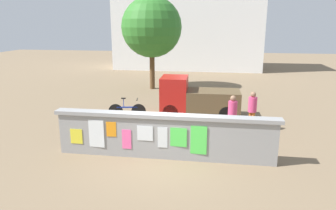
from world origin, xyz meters
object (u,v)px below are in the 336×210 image
at_px(auto_rickshaw_truck, 196,98).
at_px(bicycle_near, 127,110).
at_px(motorcycle, 167,128).
at_px(tree_roadside, 152,27).
at_px(bicycle_far, 94,128).
at_px(person_walking, 252,107).
at_px(person_bystander, 232,112).

height_order(auto_rickshaw_truck, bicycle_near, auto_rickshaw_truck).
distance_m(motorcycle, tree_roadside, 10.16).
relative_size(motorcycle, bicycle_near, 1.12).
bearing_deg(bicycle_near, bicycle_far, -101.65).
height_order(motorcycle, tree_roadside, tree_roadside).
height_order(motorcycle, person_walking, person_walking).
relative_size(auto_rickshaw_truck, person_walking, 2.25).
height_order(motorcycle, bicycle_far, bicycle_far).
relative_size(person_walking, tree_roadside, 0.27).
height_order(bicycle_near, person_walking, person_walking).
height_order(motorcycle, bicycle_near, bicycle_near).
bearing_deg(bicycle_far, bicycle_near, 78.35).
bearing_deg(bicycle_near, auto_rickshaw_truck, 13.75).
bearing_deg(motorcycle, auto_rickshaw_truck, 75.96).
bearing_deg(tree_roadside, motorcycle, -75.12).
bearing_deg(bicycle_far, tree_roadside, 87.87).
distance_m(motorcycle, person_bystander, 2.57).
bearing_deg(auto_rickshaw_truck, bicycle_near, -166.25).
bearing_deg(motorcycle, tree_roadside, 104.88).
bearing_deg(motorcycle, bicycle_near, 131.86).
xyz_separation_m(bicycle_far, person_walking, (6.00, 1.68, 0.62)).
xyz_separation_m(motorcycle, person_bystander, (2.39, 0.79, 0.52)).
bearing_deg(bicycle_near, tree_roadside, 91.66).
bearing_deg(bicycle_near, motorcycle, -48.14).
distance_m(bicycle_near, person_walking, 5.57).
bearing_deg(person_bystander, person_walking, 43.97).
bearing_deg(person_walking, person_bystander, -136.03).
distance_m(auto_rickshaw_truck, tree_roadside, 7.45).
distance_m(auto_rickshaw_truck, motorcycle, 3.40).
relative_size(person_bystander, tree_roadside, 0.27).
height_order(person_walking, tree_roadside, tree_roadside).
height_order(auto_rickshaw_truck, motorcycle, auto_rickshaw_truck).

